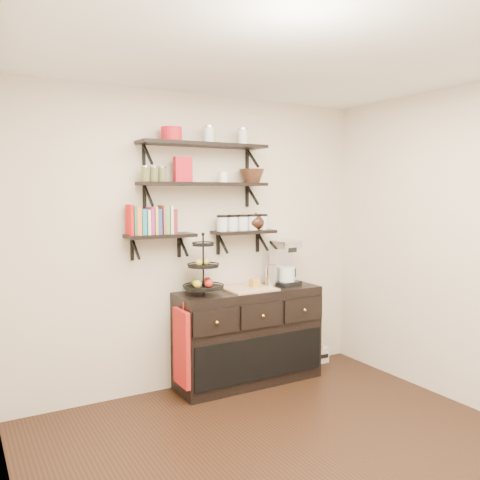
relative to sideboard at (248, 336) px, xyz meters
name	(u,v)px	position (x,y,z in m)	size (l,w,h in m)	color
floor	(312,468)	(-0.41, -1.51, -0.45)	(3.50, 3.50, 0.00)	black
ceiling	(318,46)	(-0.41, -1.51, 2.25)	(3.50, 3.50, 0.02)	white
back_wall	(198,242)	(-0.41, 0.24, 0.90)	(3.50, 0.02, 2.70)	beige
left_wall	(16,292)	(-2.16, -1.51, 0.90)	(0.02, 3.50, 2.70)	beige
shelf_top	(204,145)	(-0.41, 0.10, 1.78)	(1.20, 0.27, 0.23)	black
shelf_mid	(204,184)	(-0.41, 0.10, 1.43)	(1.20, 0.27, 0.23)	black
shelf_low_left	(160,236)	(-0.83, 0.12, 0.98)	(0.60, 0.25, 0.23)	black
shelf_low_right	(244,233)	(0.01, 0.12, 0.98)	(0.60, 0.25, 0.23)	black
cookbooks	(154,221)	(-0.88, 0.12, 1.11)	(0.43, 0.15, 0.26)	red
glass_canisters	(243,223)	(0.00, 0.12, 1.06)	(0.54, 0.10, 0.13)	silver
sideboard	(248,336)	(0.00, 0.00, 0.00)	(1.40, 0.50, 0.92)	black
fruit_stand	(203,274)	(-0.47, 0.00, 0.63)	(0.36, 0.36, 0.53)	black
candle	(255,283)	(0.07, 0.00, 0.50)	(0.08, 0.08, 0.08)	#B7822A
coffee_maker	(284,264)	(0.42, 0.03, 0.66)	(0.27, 0.27, 0.44)	black
thermal_carafe	(271,276)	(0.24, -0.02, 0.56)	(0.11, 0.11, 0.22)	silver
apron	(182,348)	(-0.73, -0.10, 0.02)	(0.04, 0.29, 0.67)	#B61713
radio	(313,354)	(0.88, 0.13, -0.36)	(0.31, 0.21, 0.18)	silver
recipe_box	(183,169)	(-0.61, 0.10, 1.56)	(0.16, 0.06, 0.22)	red
walnut_bowl	(252,176)	(0.09, 0.10, 1.51)	(0.24, 0.24, 0.13)	black
ramekins	(223,177)	(-0.22, 0.10, 1.50)	(0.09, 0.09, 0.10)	white
teapot	(256,221)	(0.15, 0.12, 1.08)	(0.22, 0.16, 0.16)	black
red_pot	(171,134)	(-0.72, 0.10, 1.86)	(0.18, 0.18, 0.12)	red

